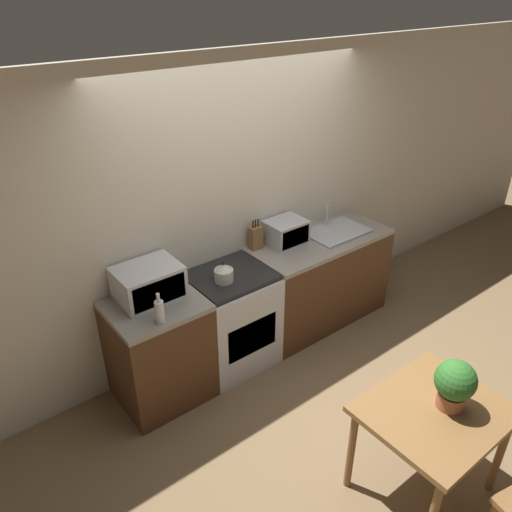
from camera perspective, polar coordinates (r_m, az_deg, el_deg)
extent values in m
plane|color=brown|center=(4.43, 6.60, -14.41)|extent=(16.00, 16.00, 0.00)
cube|color=beige|center=(4.38, -1.96, 5.69)|extent=(10.00, 0.06, 2.60)
cube|color=#4C2D19|center=(4.13, -10.93, -10.77)|extent=(0.71, 0.62, 0.86)
cube|color=gray|center=(3.86, -11.55, -5.63)|extent=(0.71, 0.62, 0.04)
cube|color=#4C2D19|center=(4.96, 7.08, -2.86)|extent=(1.41, 0.62, 0.86)
cube|color=gray|center=(4.74, 7.41, 1.76)|extent=(1.41, 0.62, 0.04)
cube|color=silver|center=(4.39, -2.87, -7.35)|extent=(0.69, 0.62, 0.86)
cube|color=black|center=(4.14, -3.02, -2.34)|extent=(0.66, 0.57, 0.04)
cube|color=black|center=(4.20, -0.45, -9.27)|extent=(0.49, 0.02, 0.32)
cylinder|color=beige|center=(4.02, -3.70, -2.22)|extent=(0.15, 0.15, 0.11)
cone|color=beige|center=(3.98, -3.73, -1.25)|extent=(0.15, 0.15, 0.05)
sphere|color=black|center=(3.96, -3.75, -0.84)|extent=(0.03, 0.03, 0.03)
cube|color=silver|center=(3.86, -12.21, -2.96)|extent=(0.48, 0.37, 0.26)
cube|color=black|center=(3.73, -10.97, -4.12)|extent=(0.42, 0.01, 0.21)
cylinder|color=silver|center=(3.60, -10.95, -6.31)|extent=(0.07, 0.07, 0.17)
cylinder|color=silver|center=(3.53, -11.13, -4.71)|extent=(0.03, 0.03, 0.07)
cube|color=brown|center=(4.47, -0.05, 2.10)|extent=(0.11, 0.08, 0.21)
cylinder|color=black|center=(4.39, -0.35, 3.65)|extent=(0.01, 0.01, 0.07)
cylinder|color=black|center=(4.41, -0.06, 3.74)|extent=(0.01, 0.01, 0.07)
cylinder|color=black|center=(4.43, 0.23, 3.84)|extent=(0.01, 0.01, 0.07)
cube|color=#ADAFB5|center=(4.58, 3.39, 2.77)|extent=(0.36, 0.29, 0.22)
cube|color=black|center=(4.49, 4.53, 2.15)|extent=(0.31, 0.01, 0.18)
cube|color=#ADAFB5|center=(4.86, 9.20, 2.77)|extent=(0.60, 0.41, 0.02)
cylinder|color=#ADAFB5|center=(4.90, 8.11, 4.62)|extent=(0.03, 0.03, 0.22)
cube|color=brown|center=(3.41, 19.79, -16.38)|extent=(0.86, 0.73, 0.04)
cylinder|color=brown|center=(3.83, 26.11, -19.60)|extent=(0.05, 0.05, 0.69)
cylinder|color=brown|center=(3.56, 10.84, -20.91)|extent=(0.05, 0.05, 0.69)
cylinder|color=brown|center=(4.00, 18.28, -15.20)|extent=(0.05, 0.05, 0.69)
cylinder|color=#9E5B3D|center=(3.41, 21.35, -15.03)|extent=(0.17, 0.17, 0.10)
sphere|color=#2D6B28|center=(3.30, 21.85, -13.02)|extent=(0.25, 0.25, 0.25)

